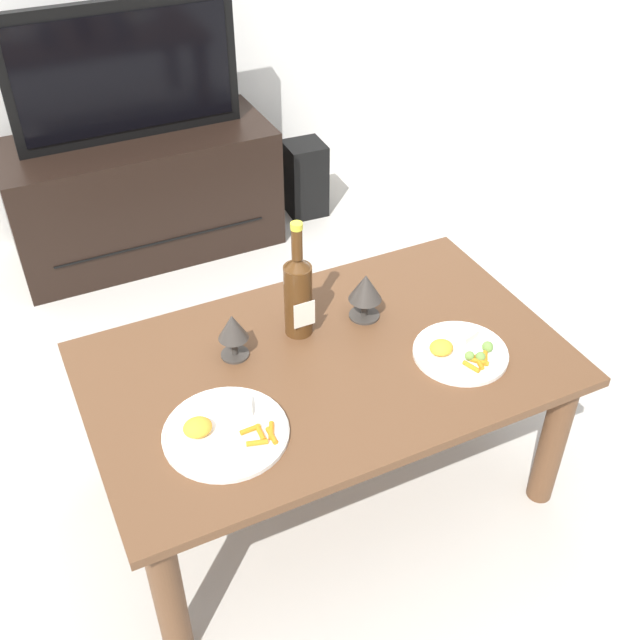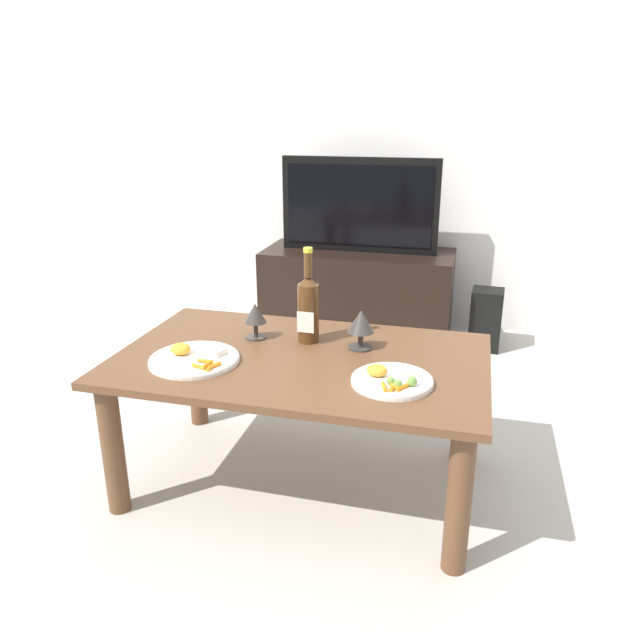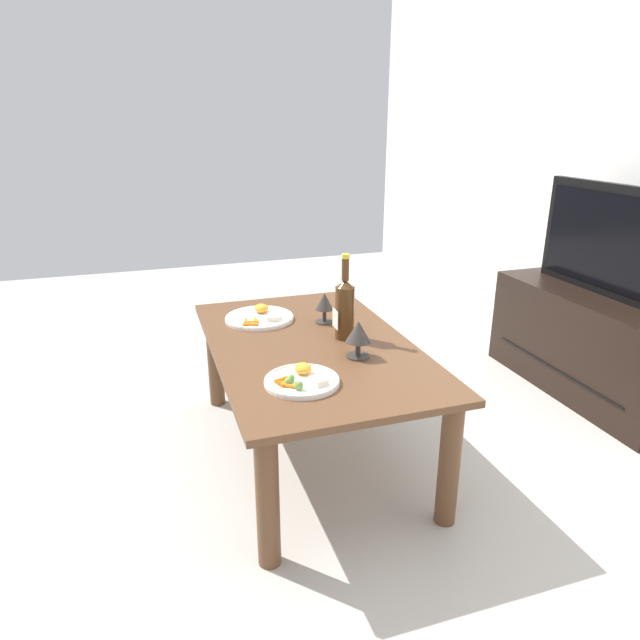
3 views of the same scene
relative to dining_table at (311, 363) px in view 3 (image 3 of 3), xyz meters
name	(u,v)px [view 3 (image 3 of 3)]	position (x,y,z in m)	size (l,w,h in m)	color
ground_plane	(312,452)	(0.00, 0.00, -0.39)	(6.40, 6.40, 0.00)	#B7B2A8
dining_table	(311,363)	(0.00, 0.00, 0.00)	(1.20, 0.73, 0.48)	brown
tv_stand	(596,344)	(-0.10, 1.47, -0.15)	(1.04, 0.45, 0.49)	black
tv_screen	(614,242)	(-0.10, 1.47, 0.35)	(0.85, 0.05, 0.50)	black
wine_bottle	(345,306)	(-0.01, 0.14, 0.21)	(0.07, 0.08, 0.33)	#4C2D14
goblet_left	(325,303)	(-0.20, 0.12, 0.17)	(0.08, 0.08, 0.13)	#38332D
goblet_right	(358,333)	(0.17, 0.12, 0.17)	(0.09, 0.09, 0.13)	#38332D
dinner_plate_left	(260,317)	(-0.32, -0.13, 0.09)	(0.29, 0.29, 0.05)	white
dinner_plate_right	(302,380)	(0.32, -0.13, 0.09)	(0.24, 0.24, 0.05)	white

